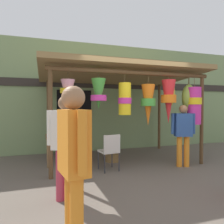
# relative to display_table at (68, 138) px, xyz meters

# --- Properties ---
(ground_plane) EXTENTS (30.00, 30.00, 0.00)m
(ground_plane) POSITION_rel_display_table_xyz_m (1.38, -1.29, -0.65)
(ground_plane) COLOR #60564C
(shop_facade) EXTENTS (12.56, 0.29, 3.56)m
(shop_facade) POSITION_rel_display_table_xyz_m (1.37, 1.40, 1.13)
(shop_facade) COLOR #7A9360
(shop_facade) RESTS_ON ground_plane
(market_stall_canopy) EXTENTS (4.22, 2.60, 2.51)m
(market_stall_canopy) POSITION_rel_display_table_xyz_m (1.54, -0.46, 1.43)
(market_stall_canopy) COLOR brown
(market_stall_canopy) RESTS_ON ground_plane
(display_table) EXTENTS (1.12, 0.76, 0.73)m
(display_table) POSITION_rel_display_table_xyz_m (0.00, 0.00, 0.00)
(display_table) COLOR brown
(display_table) RESTS_ON ground_plane
(flower_heap_on_table) EXTENTS (0.59, 0.42, 0.11)m
(flower_heap_on_table) POSITION_rel_display_table_xyz_m (-0.08, -0.00, 0.14)
(flower_heap_on_table) COLOR red
(flower_heap_on_table) RESTS_ON display_table
(folding_chair) EXTENTS (0.46, 0.46, 0.84)m
(folding_chair) POSITION_rel_display_table_xyz_m (0.83, -1.05, -0.14)
(folding_chair) COLOR beige
(folding_chair) RESTS_ON ground_plane
(wicker_basket_by_table) EXTENTS (0.40, 0.40, 0.20)m
(wicker_basket_by_table) POSITION_rel_display_table_xyz_m (1.15, -0.24, -0.55)
(wicker_basket_by_table) COLOR brown
(wicker_basket_by_table) RESTS_ON ground_plane
(customer_foreground) EXTENTS (0.55, 0.36, 1.64)m
(customer_foreground) POSITION_rel_display_table_xyz_m (-0.28, -2.30, 0.32)
(customer_foreground) COLOR #B23347
(customer_foreground) RESTS_ON ground_plane
(shopper_by_bananas) EXTENTS (0.28, 0.59, 1.67)m
(shopper_by_bananas) POSITION_rel_display_table_xyz_m (-0.33, -3.60, 0.34)
(shopper_by_bananas) COLOR orange
(shopper_by_bananas) RESTS_ON ground_plane
(passerby_at_right) EXTENTS (0.57, 0.32, 1.51)m
(passerby_at_right) POSITION_rel_display_table_xyz_m (2.64, -1.25, 0.24)
(passerby_at_right) COLOR orange
(passerby_at_right) RESTS_ON ground_plane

